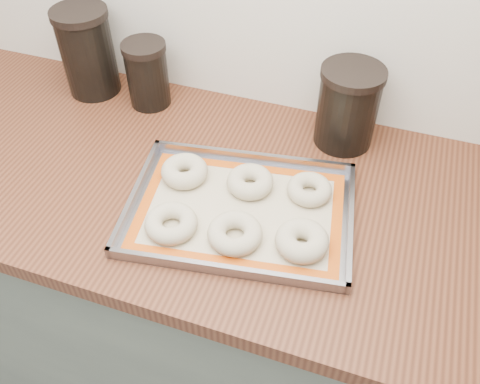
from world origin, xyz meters
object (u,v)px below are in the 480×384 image
at_px(canister_left, 87,52).
at_px(canister_right, 348,107).
at_px(bagel_front_mid, 235,233).
at_px(bagel_back_right, 309,189).
at_px(bagel_front_right, 302,241).
at_px(bagel_back_left, 184,171).
at_px(canister_mid, 147,74).
at_px(bagel_front_left, 171,223).
at_px(baking_tray, 240,210).
at_px(bagel_back_mid, 250,182).

bearing_deg(canister_left, canister_right, 0.27).
bearing_deg(bagel_front_mid, canister_left, 144.76).
bearing_deg(bagel_back_right, bagel_front_right, -82.20).
distance_m(bagel_back_right, canister_right, 0.23).
xyz_separation_m(bagel_back_right, canister_right, (0.03, 0.21, 0.08)).
relative_size(bagel_back_left, canister_left, 0.46).
bearing_deg(bagel_front_right, bagel_back_right, 97.80).
xyz_separation_m(canister_mid, canister_right, (0.50, 0.01, 0.01)).
bearing_deg(bagel_front_right, canister_left, 151.84).
bearing_deg(canister_mid, bagel_back_left, -50.14).
relative_size(bagel_front_left, canister_mid, 0.63).
xyz_separation_m(bagel_front_right, canister_mid, (-0.49, 0.35, 0.06)).
height_order(bagel_front_right, bagel_back_left, bagel_front_right).
height_order(bagel_front_right, canister_right, canister_right).
height_order(baking_tray, bagel_back_mid, bagel_back_mid).
distance_m(bagel_back_left, canister_right, 0.40).
distance_m(bagel_front_left, canister_mid, 0.46).
height_order(canister_left, canister_right, canister_left).
relative_size(bagel_front_left, bagel_front_right, 1.01).
bearing_deg(bagel_front_right, canister_mid, 144.74).
height_order(bagel_front_right, bagel_back_mid, bagel_front_right).
bearing_deg(bagel_back_mid, bagel_back_right, 9.46).
height_order(canister_mid, canister_right, canister_right).
bearing_deg(bagel_back_mid, bagel_back_left, -173.73).
distance_m(bagel_front_left, canister_right, 0.48).
bearing_deg(bagel_back_right, canister_mid, 156.71).
bearing_deg(baking_tray, bagel_front_left, -141.01).
bearing_deg(bagel_front_left, bagel_back_right, 37.72).
bearing_deg(bagel_front_right, bagel_back_left, 159.74).
xyz_separation_m(canister_left, canister_right, (0.67, 0.00, -0.02)).
xyz_separation_m(bagel_front_left, bagel_front_mid, (0.13, 0.02, 0.00)).
xyz_separation_m(baking_tray, bagel_back_left, (-0.15, 0.05, 0.02)).
height_order(canister_left, canister_mid, canister_left).
xyz_separation_m(baking_tray, bagel_back_right, (0.12, 0.09, 0.01)).
height_order(bagel_front_mid, canister_left, canister_left).
xyz_separation_m(canister_left, canister_mid, (0.17, -0.01, -0.03)).
bearing_deg(canister_left, bagel_back_left, -33.69).
bearing_deg(bagel_back_mid, baking_tray, -88.78).
distance_m(baking_tray, canister_left, 0.61).
distance_m(bagel_back_mid, canister_mid, 0.42).
distance_m(bagel_front_mid, bagel_back_left, 0.21).
distance_m(bagel_front_mid, bagel_back_mid, 0.15).
height_order(bagel_front_left, bagel_back_left, bagel_back_left).
distance_m(bagel_front_right, bagel_back_right, 0.15).
height_order(bagel_front_mid, bagel_back_left, bagel_back_left).
bearing_deg(bagel_back_right, canister_right, 81.76).
xyz_separation_m(bagel_front_mid, bagel_front_right, (0.13, 0.02, 0.00)).
height_order(bagel_front_mid, canister_right, canister_right).
height_order(bagel_front_right, canister_mid, canister_mid).
relative_size(baking_tray, bagel_front_left, 4.79).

